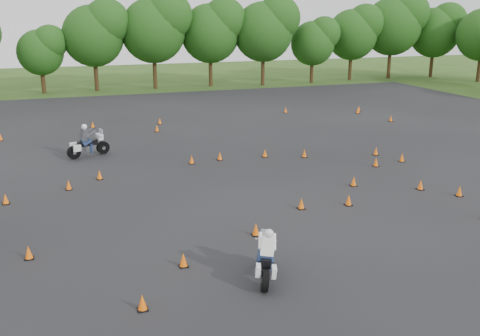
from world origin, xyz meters
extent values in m
plane|color=#2D5119|center=(0.00, 0.00, 0.00)|extent=(140.00, 140.00, 0.00)
plane|color=black|center=(0.00, 6.00, 0.01)|extent=(62.00, 62.00, 0.00)
cone|color=#FF660A|center=(8.16, 1.71, 0.23)|extent=(0.26, 0.26, 0.45)
cone|color=#FF660A|center=(-10.09, 5.90, 0.23)|extent=(0.26, 0.26, 0.45)
cone|color=#FF660A|center=(-5.85, -4.66, 0.23)|extent=(0.26, 0.26, 0.45)
cone|color=#FF660A|center=(0.78, 9.78, 0.23)|extent=(0.26, 0.26, 0.45)
cone|color=#FF660A|center=(-1.18, 18.42, 0.23)|extent=(0.26, 0.26, 0.45)
cone|color=#FF660A|center=(16.39, 16.24, 0.23)|extent=(0.26, 0.26, 0.45)
cone|color=#FF660A|center=(3.89, 0.93, 0.23)|extent=(0.26, 0.26, 0.45)
cone|color=#FF660A|center=(8.38, 5.81, 0.23)|extent=(0.26, 0.26, 0.45)
cone|color=#FF660A|center=(10.29, 6.16, 0.23)|extent=(0.26, 0.26, 0.45)
cone|color=#FF660A|center=(-1.03, -0.80, 0.23)|extent=(0.26, 0.26, 0.45)
cone|color=#FF660A|center=(-5.33, 21.19, 0.23)|extent=(0.26, 0.26, 0.45)
cone|color=#FF660A|center=(-4.16, -2.43, 0.23)|extent=(0.26, 0.26, 0.45)
cone|color=#FF660A|center=(16.32, 20.79, 0.23)|extent=(0.26, 0.26, 0.45)
cone|color=#FF660A|center=(1.78, 1.20, 0.23)|extent=(0.26, 0.26, 0.45)
cone|color=#FF660A|center=(15.76, 19.99, 0.23)|extent=(0.26, 0.26, 0.45)
cone|color=#FF660A|center=(9.71, 7.89, 0.23)|extent=(0.26, 0.26, 0.45)
cone|color=#FF660A|center=(-11.29, 19.00, 0.23)|extent=(0.26, 0.26, 0.45)
cone|color=#FF660A|center=(9.23, 0.36, 0.23)|extent=(0.26, 0.26, 0.45)
cone|color=#FF660A|center=(5.55, 8.80, 0.23)|extent=(0.26, 0.26, 0.45)
cone|color=#FF660A|center=(-7.44, 7.07, 0.23)|extent=(0.26, 0.26, 0.45)
cone|color=#FF660A|center=(3.42, 9.56, 0.23)|extent=(0.26, 0.26, 0.45)
cone|color=#FF660A|center=(-8.95, -0.18, 0.23)|extent=(0.26, 0.26, 0.45)
cone|color=#FF660A|center=(5.48, 3.21, 0.23)|extent=(0.26, 0.26, 0.45)
cone|color=#FF660A|center=(10.27, 22.23, 0.23)|extent=(0.26, 0.26, 0.45)
cone|color=#FF660A|center=(-0.90, 9.56, 0.23)|extent=(0.26, 0.26, 0.45)
cone|color=#FF660A|center=(-5.93, 8.26, 0.23)|extent=(0.26, 0.26, 0.45)
cone|color=#FF660A|center=(-0.50, 20.94, 0.23)|extent=(0.26, 0.26, 0.45)
camera|label=1|loc=(-7.57, -18.03, 7.97)|focal=40.00mm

